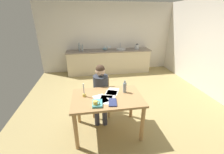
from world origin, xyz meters
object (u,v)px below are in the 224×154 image
chair_at_table (101,94)px  mixing_bowl (105,49)px  book_magazine (97,103)px  bottle_oil (79,48)px  person_seated (101,89)px  coffee_mug (96,104)px  sink_unit (121,49)px  candlestick (84,93)px  wine_glass_back_left (105,47)px  wine_bottle_on_table (125,87)px  stovetop_kettle (137,47)px  wine_glass_by_kettle (107,46)px  bottle_vinegar (82,48)px  dining_table (107,102)px  book_cookery (113,102)px  wine_glass_near_sink (110,46)px

chair_at_table → mixing_bowl: size_ratio=4.36×
book_magazine → bottle_oil: size_ratio=0.77×
person_seated → coffee_mug: 0.79m
chair_at_table → sink_unit: bearing=68.3°
candlestick → wine_glass_back_left: wine_glass_back_left is taller
candlestick → mixing_bowl: bearing=76.8°
book_magazine → wine_bottle_on_table: bearing=36.1°
chair_at_table → candlestick: (-0.35, -0.56, 0.36)m
stovetop_kettle → wine_glass_by_kettle: (-1.15, 0.15, 0.01)m
bottle_oil → wine_glass_back_left: size_ratio=1.91×
bottle_vinegar → wine_glass_by_kettle: bottle_vinegar is taller
mixing_bowl → stovetop_kettle: (1.27, -0.05, 0.05)m
coffee_mug → wine_glass_by_kettle: (0.68, 3.65, 0.19)m
dining_table → bottle_vinegar: 3.28m
coffee_mug → book_cookery: bearing=10.2°
mixing_bowl → wine_glass_back_left: wine_glass_back_left is taller
candlestick → stovetop_kettle: bearing=57.4°
coffee_mug → mixing_bowl: mixing_bowl is taller
person_seated → wine_glass_back_left: bearing=81.7°
book_cookery → wine_bottle_on_table: 0.45m
book_cookery → wine_glass_back_left: (0.28, 3.60, 0.23)m
wine_glass_back_left → person_seated: bearing=-98.3°
candlestick → wine_glass_by_kettle: 3.42m
mixing_bowl → sink_unit: bearing=-3.9°
book_cookery → wine_bottle_on_table: bearing=56.5°
person_seated → wine_bottle_on_table: person_seated is taller
chair_at_table → person_seated: size_ratio=0.72×
chair_at_table → candlestick: bearing=-121.8°
sink_unit → bottle_vinegar: bearing=-179.2°
book_magazine → mixing_bowl: mixing_bowl is taller
sink_unit → wine_glass_by_kettle: sink_unit is taller
person_seated → wine_glass_near_sink: (0.64, 2.89, 0.33)m
bottle_vinegar → wine_glass_by_kettle: (0.96, 0.17, -0.01)m
wine_bottle_on_table → wine_glass_back_left: wine_glass_back_left is taller
book_magazine → book_cookery: bearing=5.3°
dining_table → sink_unit: (0.97, 3.24, 0.27)m
wine_bottle_on_table → dining_table: bearing=-161.4°
chair_at_table → wine_glass_by_kettle: (0.51, 2.74, 0.53)m
person_seated → bottle_vinegar: 2.78m
coffee_mug → person_seated: bearing=79.1°
person_seated → bottle_oil: bearing=100.9°
chair_at_table → wine_bottle_on_table: (0.41, -0.53, 0.39)m
mixing_bowl → candlestick: bearing=-103.2°
chair_at_table → person_seated: 0.25m
bottle_vinegar → candlestick: bearing=-88.3°
book_magazine → wine_glass_near_sink: wine_glass_near_sink is taller
wine_bottle_on_table → bottle_oil: bottle_oil is taller
wine_bottle_on_table → mixing_bowl: bearing=90.1°
book_cookery → mixing_bowl: mixing_bowl is taller
book_cookery → wine_glass_near_sink: 3.64m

